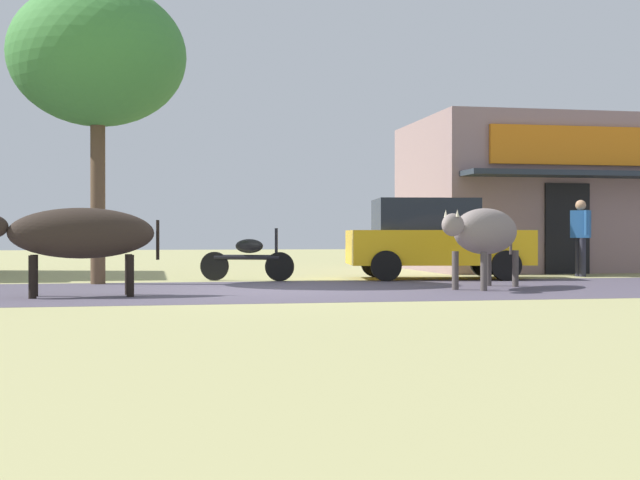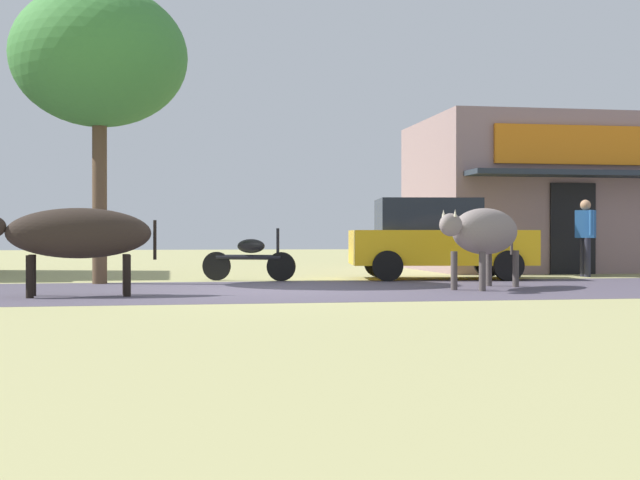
{
  "view_description": "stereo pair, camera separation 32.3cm",
  "coord_description": "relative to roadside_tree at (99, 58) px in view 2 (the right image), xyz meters",
  "views": [
    {
      "loc": [
        -1.84,
        -13.99,
        0.9
      ],
      "look_at": [
        1.1,
        1.23,
        0.81
      ],
      "focal_mm": 48.75,
      "sensor_mm": 36.0,
      "label": 1
    },
    {
      "loc": [
        -1.52,
        -14.05,
        0.9
      ],
      "look_at": [
        1.1,
        1.23,
        0.81
      ],
      "focal_mm": 48.75,
      "sensor_mm": 36.0,
      "label": 2
    }
  ],
  "objects": [
    {
      "name": "asphalt_road",
      "position": [
        2.83,
        -2.45,
        -4.18
      ],
      "size": [
        72.0,
        5.42,
        0.0
      ],
      "primitive_type": "cube",
      "color": "#4F4857",
      "rests_on": "ground"
    },
    {
      "name": "storefront_right_club",
      "position": [
        12.04,
        4.54,
        -2.27
      ],
      "size": [
        8.82,
        5.61,
        3.82
      ],
      "color": "gray",
      "rests_on": "ground"
    },
    {
      "name": "cow_near_brown",
      "position": [
        -0.09,
        -3.36,
        -3.26
      ],
      "size": [
        2.69,
        0.83,
        1.3
      ],
      "color": "#2E241E",
      "rests_on": "ground"
    },
    {
      "name": "pedestrian_by_shop",
      "position": [
        10.12,
        0.97,
        -3.2
      ],
      "size": [
        0.48,
        0.61,
        1.66
      ],
      "color": "#262633",
      "rests_on": "ground"
    },
    {
      "name": "cow_far_dark",
      "position": [
        6.48,
        -2.64,
        -3.23
      ],
      "size": [
        2.2,
        2.18,
        1.35
      ],
      "color": "gray",
      "rests_on": "ground"
    },
    {
      "name": "ground",
      "position": [
        2.83,
        -2.45,
        -4.18
      ],
      "size": [
        80.0,
        80.0,
        0.0
      ],
      "primitive_type": "plane",
      "color": "tan"
    },
    {
      "name": "parked_hatchback_car",
      "position": [
        6.67,
        0.63,
        -3.34
      ],
      "size": [
        3.85,
        2.29,
        1.64
      ],
      "color": "#ECB115",
      "rests_on": "ground"
    },
    {
      "name": "roadside_tree",
      "position": [
        0.0,
        0.0,
        0.0
      ],
      "size": [
        3.24,
        3.24,
        5.5
      ],
      "color": "brown",
      "rests_on": "ground"
    },
    {
      "name": "parked_motorcycle",
      "position": [
        2.83,
        0.54,
        -3.72
      ],
      "size": [
        1.79,
        0.79,
        1.03
      ],
      "color": "black",
      "rests_on": "ground"
    }
  ]
}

